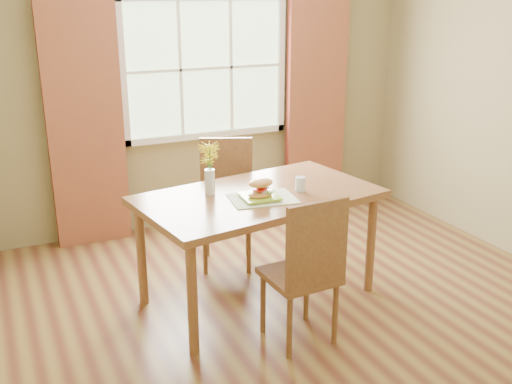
{
  "coord_description": "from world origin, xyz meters",
  "views": [
    {
      "loc": [
        -1.94,
        -3.45,
        2.2
      ],
      "look_at": [
        -0.28,
        0.15,
        0.85
      ],
      "focal_mm": 42.0,
      "sensor_mm": 36.0,
      "label": 1
    }
  ],
  "objects": [
    {
      "name": "chair_far",
      "position": [
        -0.2,
        0.9,
        0.57
      ],
      "size": [
        0.57,
        0.57,
        1.05
      ],
      "rotation": [
        0.0,
        0.0,
        -0.4
      ],
      "color": "brown",
      "rests_on": "room"
    },
    {
      "name": "room",
      "position": [
        0.0,
        0.0,
        1.35
      ],
      "size": [
        4.24,
        3.84,
        2.74
      ],
      "color": "brown",
      "rests_on": "ground"
    },
    {
      "name": "window",
      "position": [
        0.0,
        1.87,
        1.5
      ],
      "size": [
        1.62,
        0.06,
        1.32
      ],
      "color": "#B6D8A3",
      "rests_on": "room"
    },
    {
      "name": "dining_table",
      "position": [
        -0.23,
        0.2,
        0.74
      ],
      "size": [
        1.81,
        1.2,
        0.82
      ],
      "rotation": [
        0.0,
        0.0,
        0.16
      ],
      "color": "brown",
      "rests_on": "room"
    },
    {
      "name": "curtain_right",
      "position": [
        1.15,
        1.78,
        1.1
      ],
      "size": [
        0.65,
        0.08,
        2.2
      ],
      "primitive_type": "cube",
      "color": "maroon",
      "rests_on": "room"
    },
    {
      "name": "curtain_left",
      "position": [
        -1.15,
        1.78,
        1.1
      ],
      "size": [
        0.65,
        0.08,
        2.2
      ],
      "primitive_type": "cube",
      "color": "maroon",
      "rests_on": "room"
    },
    {
      "name": "flower_vase",
      "position": [
        -0.55,
        0.34,
        1.05
      ],
      "size": [
        0.15,
        0.15,
        0.38
      ],
      "color": "silver",
      "rests_on": "dining_table"
    },
    {
      "name": "water_glass",
      "position": [
        0.06,
        0.12,
        0.87
      ],
      "size": [
        0.07,
        0.07,
        0.11
      ],
      "color": "silver",
      "rests_on": "dining_table"
    },
    {
      "name": "chair_near",
      "position": [
        -0.23,
        -0.51,
        0.56
      ],
      "size": [
        0.45,
        0.45,
        1.02
      ],
      "rotation": [
        0.0,
        0.0,
        0.05
      ],
      "color": "brown",
      "rests_on": "room"
    },
    {
      "name": "croissant_sandwich",
      "position": [
        -0.28,
        0.07,
        0.9
      ],
      "size": [
        0.19,
        0.13,
        0.14
      ],
      "rotation": [
        0.0,
        0.0,
        0.04
      ],
      "color": "#E9AA4F",
      "rests_on": "plate"
    },
    {
      "name": "placemat",
      "position": [
        -0.26,
        0.08,
        0.82
      ],
      "size": [
        0.49,
        0.39,
        0.01
      ],
      "primitive_type": "cube",
      "rotation": [
        0.0,
        0.0,
        -0.14
      ],
      "color": "beige",
      "rests_on": "dining_table"
    },
    {
      "name": "plate",
      "position": [
        -0.28,
        0.09,
        0.83
      ],
      "size": [
        0.27,
        0.27,
        0.01
      ],
      "primitive_type": "cube",
      "rotation": [
        0.0,
        0.0,
        -0.07
      ],
      "color": "#99C431",
      "rests_on": "placemat"
    }
  ]
}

